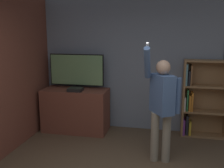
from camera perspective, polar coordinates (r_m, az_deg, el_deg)
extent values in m
cube|color=gray|center=(5.40, 6.24, 4.07)|extent=(6.05, 0.06, 2.70)
cube|color=brown|center=(4.70, -21.60, 2.20)|extent=(0.06, 4.48, 2.70)
cube|color=brown|center=(5.48, -7.87, -5.64)|extent=(1.31, 0.60, 0.88)
cylinder|color=black|center=(5.47, -7.58, -0.73)|extent=(0.22, 0.22, 0.03)
cylinder|color=black|center=(5.46, -7.59, -0.32)|extent=(0.06, 0.06, 0.05)
cube|color=black|center=(5.41, -7.68, 3.09)|extent=(1.13, 0.04, 0.64)
cube|color=#6B9360|center=(5.38, -7.76, 3.05)|extent=(1.10, 0.01, 0.61)
cube|color=black|center=(5.20, -7.97, -1.19)|extent=(0.28, 0.24, 0.06)
cube|color=#997047|center=(5.31, 15.24, -2.95)|extent=(0.04, 0.28, 1.51)
cube|color=#997047|center=(5.48, 19.40, -2.76)|extent=(0.85, 0.01, 1.51)
cube|color=#997047|center=(5.58, 19.06, -10.45)|extent=(0.77, 0.28, 0.04)
cube|color=#997047|center=(5.42, 19.40, -5.68)|extent=(0.77, 0.28, 0.04)
cube|color=#997047|center=(5.30, 19.76, -0.47)|extent=(0.77, 0.28, 0.04)
cube|color=#997047|center=(5.23, 20.12, 4.74)|extent=(0.77, 0.28, 0.04)
cube|color=#7A3889|center=(5.47, 15.33, -8.87)|extent=(0.04, 0.25, 0.32)
cube|color=#232328|center=(5.45, 15.97, -8.53)|extent=(0.04, 0.23, 0.40)
cube|color=gold|center=(5.48, 16.52, -9.08)|extent=(0.04, 0.25, 0.28)
cube|color=beige|center=(5.33, 15.54, -4.03)|extent=(0.03, 0.26, 0.27)
cube|color=#338447|center=(5.29, 16.07, -3.34)|extent=(0.03, 0.20, 0.42)
cube|color=orange|center=(5.31, 16.54, -3.91)|extent=(0.04, 0.22, 0.31)
cube|color=orange|center=(5.31, 17.01, -3.64)|extent=(0.03, 0.22, 0.36)
cube|color=#5B8E99|center=(5.21, 15.90, 2.04)|extent=(0.03, 0.26, 0.40)
cube|color=#232328|center=(5.21, 16.42, 1.28)|extent=(0.03, 0.22, 0.28)
cube|color=#99663D|center=(5.22, 16.83, 1.87)|extent=(0.02, 0.26, 0.38)
cylinder|color=gray|center=(4.28, 9.28, -11.26)|extent=(0.13, 0.13, 0.80)
cylinder|color=gray|center=(4.28, 11.73, -11.37)|extent=(0.13, 0.13, 0.80)
cube|color=#4C6B9E|center=(4.06, 10.87, -2.15)|extent=(0.40, 0.46, 0.60)
sphere|color=tan|center=(3.98, 11.09, 3.58)|extent=(0.22, 0.22, 0.22)
cylinder|color=#4C6B9E|center=(4.06, 14.11, -2.50)|extent=(0.09, 0.09, 0.55)
cylinder|color=#4C6B9E|center=(3.87, 7.68, 4.55)|extent=(0.09, 0.39, 0.50)
cube|color=white|center=(3.80, 7.71, 7.93)|extent=(0.04, 0.09, 0.14)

